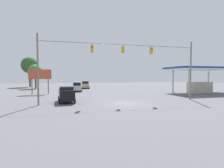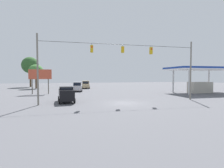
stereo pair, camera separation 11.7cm
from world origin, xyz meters
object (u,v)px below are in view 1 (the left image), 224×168
(traffic_cone_farthest, at_px, (69,91))
(tree_horizon_left, at_px, (30,65))
(traffic_cone_second, at_px, (71,96))
(tree_horizon_right, at_px, (36,72))
(traffic_cone_fifth, at_px, (70,92))
(gas_station, at_px, (200,74))
(pickup_truck_tan_withflow_deep, at_px, (85,85))
(traffic_cone_fourth, at_px, (71,93))
(sedan_black_parked_shoulder, at_px, (66,94))
(traffic_cone_nearest, at_px, (70,97))
(overhead_signal_span, at_px, (123,63))
(traffic_cone_third, at_px, (69,94))
(pickup_truck_silver_withflow_far, at_px, (77,87))
(roadside_billboard, at_px, (40,76))

(traffic_cone_farthest, height_order, tree_horizon_left, tree_horizon_left)
(traffic_cone_second, bearing_deg, tree_horizon_right, -68.79)
(traffic_cone_fifth, xyz_separation_m, gas_station, (-25.47, 4.79, 3.44))
(pickup_truck_tan_withflow_deep, distance_m, traffic_cone_fourth, 16.97)
(traffic_cone_second, relative_size, traffic_cone_fourth, 1.00)
(sedan_black_parked_shoulder, height_order, traffic_cone_fifth, sedan_black_parked_shoulder)
(traffic_cone_second, relative_size, tree_horizon_left, 0.07)
(traffic_cone_nearest, bearing_deg, traffic_cone_fourth, -91.54)
(traffic_cone_fourth, bearing_deg, sedan_black_parked_shoulder, 85.66)
(overhead_signal_span, height_order, sedan_black_parked_shoulder, overhead_signal_span)
(tree_horizon_right, bearing_deg, gas_station, 148.12)
(pickup_truck_tan_withflow_deep, xyz_separation_m, traffic_cone_farthest, (4.44, 12.16, -0.64))
(gas_station, relative_size, tree_horizon_left, 1.36)
(traffic_cone_third, bearing_deg, sedan_black_parked_shoulder, 86.59)
(traffic_cone_fifth, distance_m, tree_horizon_left, 28.43)
(traffic_cone_third, bearing_deg, traffic_cone_fourth, -97.49)
(pickup_truck_silver_withflow_far, relative_size, traffic_cone_farthest, 7.66)
(traffic_cone_second, distance_m, tree_horizon_right, 25.17)
(traffic_cone_fourth, relative_size, tree_horizon_left, 0.07)
(overhead_signal_span, xyz_separation_m, pickup_truck_silver_withflow_far, (4.92, -18.00, -4.09))
(tree_horizon_left, bearing_deg, traffic_cone_fifth, 115.60)
(pickup_truck_silver_withflow_far, height_order, traffic_cone_third, pickup_truck_silver_withflow_far)
(traffic_cone_nearest, bearing_deg, pickup_truck_tan_withflow_deep, -101.10)
(sedan_black_parked_shoulder, relative_size, traffic_cone_third, 6.29)
(roadside_billboard, bearing_deg, sedan_black_parked_shoulder, 112.41)
(pickup_truck_tan_withflow_deep, relative_size, tree_horizon_left, 0.60)
(pickup_truck_silver_withflow_far, bearing_deg, overhead_signal_span, 105.28)
(traffic_cone_fourth, bearing_deg, roadside_billboard, -26.05)
(traffic_cone_fourth, bearing_deg, pickup_truck_tan_withflow_deep, -104.57)
(overhead_signal_span, relative_size, traffic_cone_second, 30.65)
(overhead_signal_span, relative_size, traffic_cone_fourth, 30.65)
(overhead_signal_span, relative_size, tree_horizon_right, 3.15)
(traffic_cone_third, relative_size, traffic_cone_fifth, 1.00)
(traffic_cone_second, height_order, traffic_cone_fourth, same)
(pickup_truck_silver_withflow_far, bearing_deg, tree_horizon_left, -55.80)
(traffic_cone_fourth, height_order, traffic_cone_farthest, same)
(traffic_cone_second, distance_m, gas_station, 25.71)
(roadside_billboard, bearing_deg, overhead_signal_span, 131.66)
(sedan_black_parked_shoulder, bearing_deg, traffic_cone_fifth, -93.29)
(overhead_signal_span, distance_m, traffic_cone_third, 12.00)
(traffic_cone_nearest, height_order, traffic_cone_third, same)
(traffic_cone_second, bearing_deg, gas_station, -176.09)
(pickup_truck_tan_withflow_deep, height_order, pickup_truck_silver_withflow_far, same)
(traffic_cone_nearest, bearing_deg, roadside_billboard, -58.90)
(tree_horizon_left, bearing_deg, pickup_truck_silver_withflow_far, 124.20)
(tree_horizon_right, bearing_deg, traffic_cone_farthest, 121.17)
(traffic_cone_second, bearing_deg, overhead_signal_span, 135.04)
(traffic_cone_nearest, relative_size, traffic_cone_third, 1.00)
(pickup_truck_tan_withflow_deep, distance_m, traffic_cone_third, 19.03)
(traffic_cone_fourth, bearing_deg, pickup_truck_silver_withflow_far, -102.18)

